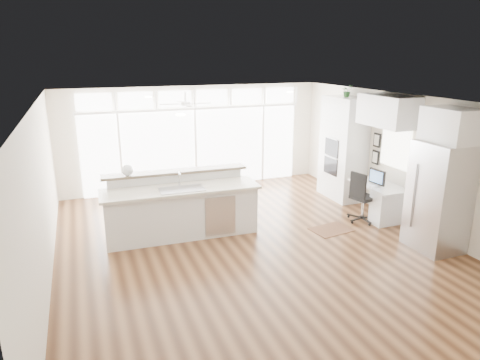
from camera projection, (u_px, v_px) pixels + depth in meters
name	position (u px, v px, depth m)	size (l,w,h in m)	color
floor	(251.00, 244.00, 8.15)	(7.00, 8.00, 0.02)	#422614
ceiling	(252.00, 101.00, 7.38)	(7.00, 8.00, 0.02)	white
wall_back	(194.00, 137.00, 11.35)	(7.00, 0.04, 2.70)	beige
wall_front	(406.00, 281.00, 4.18)	(7.00, 0.04, 2.70)	beige
wall_left	(41.00, 198.00, 6.57)	(0.04, 8.00, 2.70)	beige
wall_right	(406.00, 160.00, 8.96)	(0.04, 8.00, 2.70)	beige
glass_wall	(195.00, 149.00, 11.38)	(5.80, 0.06, 2.08)	white
transom_row	(194.00, 98.00, 11.01)	(5.90, 0.06, 0.40)	white
desk_window	(395.00, 148.00, 9.16)	(0.04, 0.85, 0.85)	silver
ceiling_fan	(185.00, 99.00, 9.78)	(1.16, 1.16, 0.32)	white
recessed_lights	(248.00, 101.00, 7.57)	(3.40, 3.00, 0.02)	white
oven_cabinet	(343.00, 148.00, 10.49)	(0.64, 1.20, 2.50)	white
desk_nook	(378.00, 201.00, 9.38)	(0.72, 1.30, 0.76)	white
upper_cabinets	(388.00, 111.00, 8.83)	(0.64, 1.30, 0.64)	white
refrigerator	(439.00, 197.00, 7.72)	(0.76, 0.90, 2.00)	#B6B6BB
fridge_cabinet	(452.00, 125.00, 7.37)	(0.64, 0.90, 0.60)	white
framed_photos	(376.00, 149.00, 9.76)	(0.06, 0.22, 0.80)	black
kitchen_island	(181.00, 206.00, 8.39)	(3.05, 1.15, 1.21)	white
rug	(331.00, 230.00, 8.80)	(0.80, 0.58, 0.01)	#361C11
office_chair	(364.00, 197.00, 9.12)	(0.57, 0.53, 1.10)	black
fishbowl	(127.00, 170.00, 8.26)	(0.22, 0.22, 0.22)	white
monitor	(377.00, 177.00, 9.19)	(0.07, 0.44, 0.36)	black
keyboard	(370.00, 185.00, 9.18)	(0.13, 0.35, 0.02)	white
potted_plant	(347.00, 92.00, 10.10)	(0.26, 0.29, 0.22)	#245323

